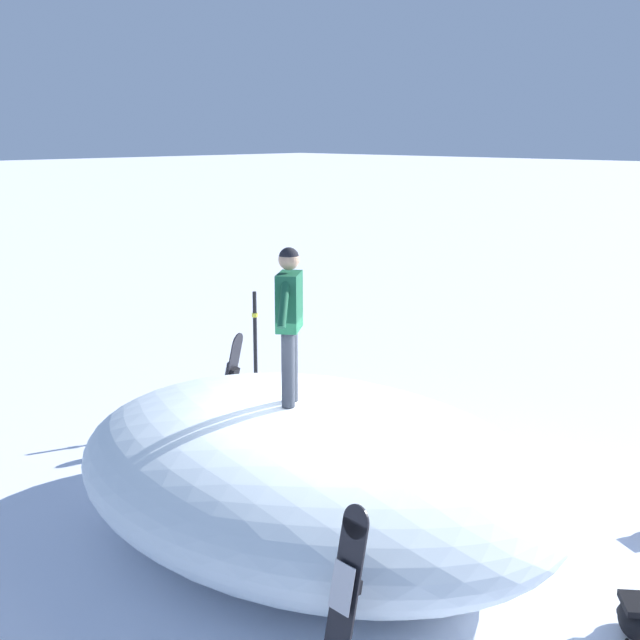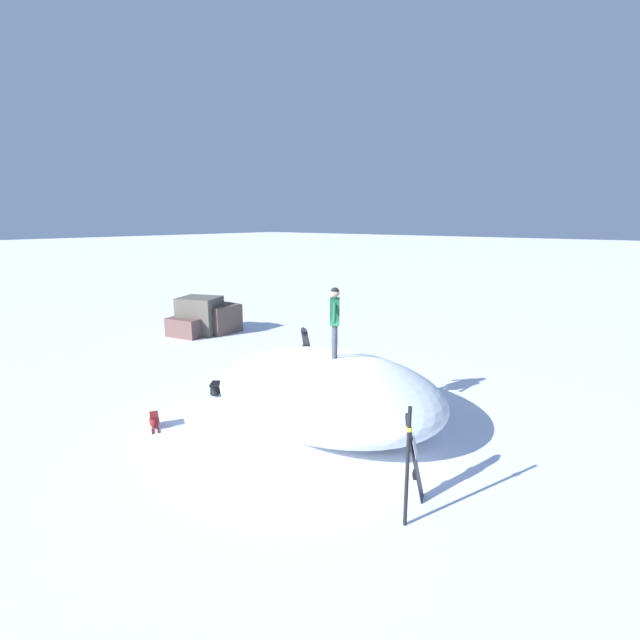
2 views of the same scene
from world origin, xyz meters
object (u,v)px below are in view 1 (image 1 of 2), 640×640
at_px(snowboard_primary_upright, 231,382).
at_px(backpack_far, 634,617).
at_px(snowboarder_standing, 289,312).
at_px(snowboard_secondary_upright, 343,609).
at_px(trail_marker_pole, 255,353).

xyz_separation_m(snowboard_primary_upright, backpack_far, (-6.54, 0.91, -0.63)).
xyz_separation_m(snowboarder_standing, snowboard_secondary_upright, (-2.29, 1.69, -1.71)).
relative_size(snowboarder_standing, snowboard_secondary_upright, 1.00).
distance_m(snowboarder_standing, trail_marker_pole, 4.40).
xyz_separation_m(snowboard_primary_upright, trail_marker_pole, (0.27, -0.74, 0.25)).
distance_m(snowboarder_standing, backpack_far, 4.32).
xyz_separation_m(snowboard_primary_upright, snowboard_secondary_upright, (-5.33, 3.44, 0.06)).
bearing_deg(trail_marker_pole, snowboard_primary_upright, 109.80).
relative_size(backpack_far, trail_marker_pole, 0.33).
xyz_separation_m(snowboarder_standing, trail_marker_pole, (3.30, -2.48, -1.51)).
bearing_deg(backpack_far, trail_marker_pole, -13.62).
distance_m(snowboard_secondary_upright, trail_marker_pole, 6.98).
distance_m(snowboard_primary_upright, snowboard_secondary_upright, 6.34).
bearing_deg(snowboard_primary_upright, snowboard_secondary_upright, 147.14).
height_order(snowboarder_standing, trail_marker_pole, snowboarder_standing).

